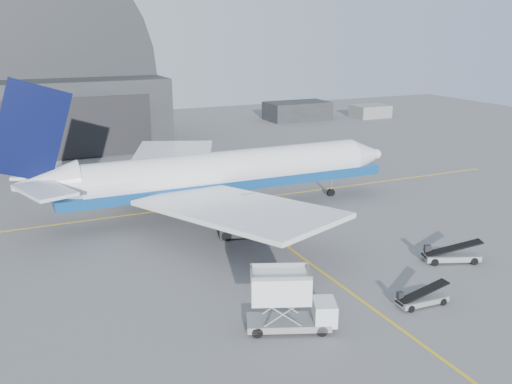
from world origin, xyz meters
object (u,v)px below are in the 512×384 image
catering_truck (288,301)px  pushback_tug (242,228)px  airliner (214,174)px  belt_loader_a (421,299)px  belt_loader_b (451,255)px

catering_truck → pushback_tug: 18.94m
airliner → belt_loader_a: 28.56m
airliner → belt_loader_b: size_ratio=8.61×
airliner → belt_loader_b: 26.54m
catering_truck → pushback_tug: bearing=98.4°
pushback_tug → belt_loader_b: pushback_tug is taller
pushback_tug → catering_truck: bearing=-89.0°
belt_loader_a → belt_loader_b: size_ratio=0.83×
airliner → pushback_tug: size_ratio=9.22×
airliner → pushback_tug: (-0.16, -8.21, -3.67)m
airliner → catering_truck: airliner is taller
catering_truck → belt_loader_a: (10.83, -1.00, -1.62)m
catering_truck → belt_loader_a: size_ratio=1.50×
airliner → catering_truck: 27.07m
pushback_tug → belt_loader_b: size_ratio=0.93×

